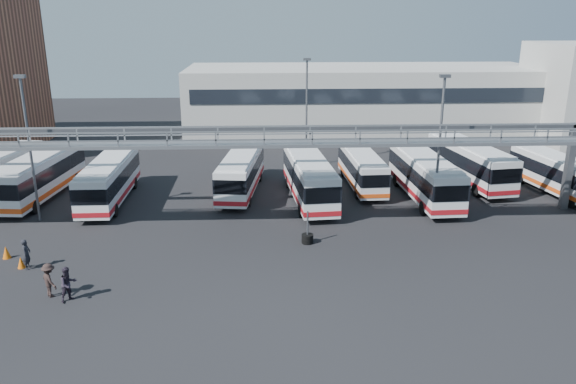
{
  "coord_description": "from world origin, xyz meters",
  "views": [
    {
      "loc": [
        -0.01,
        -30.12,
        13.97
      ],
      "look_at": [
        1.56,
        6.0,
        2.52
      ],
      "focal_mm": 35.0,
      "sensor_mm": 36.0,
      "label": 1
    }
  ],
  "objects_px": {
    "light_pole_mid": "(440,141)",
    "cone_right": "(21,262)",
    "bus_2": "(109,179)",
    "bus_8": "(469,162)",
    "bus_0": "(3,169)",
    "pedestrian_a": "(27,254)",
    "bus_6": "(362,168)",
    "light_pole_left": "(29,142)",
    "light_pole_back": "(307,107)",
    "bus_5": "(309,177)",
    "pedestrian_c": "(49,280)",
    "bus_4": "(241,172)",
    "bus_7": "(425,175)",
    "bus_9": "(559,174)",
    "pedestrian_b": "(68,284)",
    "bus_1": "(40,175)",
    "tire_stack": "(307,238)",
    "cone_left": "(6,252)"
  },
  "relations": [
    {
      "from": "pedestrian_a",
      "to": "cone_right",
      "type": "distance_m",
      "value": 0.71
    },
    {
      "from": "light_pole_back",
      "to": "bus_2",
      "type": "xyz_separation_m",
      "value": [
        -16.02,
        -9.96,
        -3.89
      ]
    },
    {
      "from": "bus_9",
      "to": "bus_7",
      "type": "bearing_deg",
      "value": 174.96
    },
    {
      "from": "light_pole_back",
      "to": "bus_0",
      "type": "xyz_separation_m",
      "value": [
        -25.73,
        -6.16,
        -3.98
      ]
    },
    {
      "from": "light_pole_left",
      "to": "bus_4",
      "type": "xyz_separation_m",
      "value": [
        14.08,
        5.96,
        -3.93
      ]
    },
    {
      "from": "bus_9",
      "to": "bus_2",
      "type": "bearing_deg",
      "value": 172.0
    },
    {
      "from": "light_pole_back",
      "to": "pedestrian_a",
      "type": "xyz_separation_m",
      "value": [
        -17.69,
        -21.99,
        -4.83
      ]
    },
    {
      "from": "light_pole_left",
      "to": "bus_6",
      "type": "distance_m",
      "value": 25.56
    },
    {
      "from": "bus_7",
      "to": "cone_right",
      "type": "bearing_deg",
      "value": -158.97
    },
    {
      "from": "pedestrian_a",
      "to": "pedestrian_c",
      "type": "relative_size",
      "value": 0.98
    },
    {
      "from": "light_pole_left",
      "to": "bus_4",
      "type": "relative_size",
      "value": 0.94
    },
    {
      "from": "pedestrian_c",
      "to": "light_pole_back",
      "type": "bearing_deg",
      "value": -74.72
    },
    {
      "from": "pedestrian_a",
      "to": "pedestrian_b",
      "type": "bearing_deg",
      "value": -139.29
    },
    {
      "from": "bus_5",
      "to": "bus_2",
      "type": "bearing_deg",
      "value": 173.91
    },
    {
      "from": "bus_0",
      "to": "cone_right",
      "type": "relative_size",
      "value": 15.5
    },
    {
      "from": "bus_7",
      "to": "bus_8",
      "type": "xyz_separation_m",
      "value": [
        5.05,
        4.11,
        -0.0
      ]
    },
    {
      "from": "pedestrian_b",
      "to": "cone_right",
      "type": "height_order",
      "value": "pedestrian_b"
    },
    {
      "from": "bus_6",
      "to": "pedestrian_a",
      "type": "relative_size",
      "value": 5.61
    },
    {
      "from": "bus_0",
      "to": "bus_7",
      "type": "distance_m",
      "value": 34.53
    },
    {
      "from": "pedestrian_a",
      "to": "tire_stack",
      "type": "distance_m",
      "value": 16.66
    },
    {
      "from": "light_pole_back",
      "to": "bus_7",
      "type": "distance_m",
      "value": 13.91
    },
    {
      "from": "bus_2",
      "to": "bus_0",
      "type": "bearing_deg",
      "value": 157.79
    },
    {
      "from": "bus_8",
      "to": "pedestrian_b",
      "type": "bearing_deg",
      "value": -152.61
    },
    {
      "from": "bus_9",
      "to": "cone_right",
      "type": "distance_m",
      "value": 39.8
    },
    {
      "from": "bus_7",
      "to": "pedestrian_b",
      "type": "distance_m",
      "value": 27.51
    },
    {
      "from": "bus_6",
      "to": "bus_8",
      "type": "height_order",
      "value": "bus_8"
    },
    {
      "from": "bus_0",
      "to": "bus_4",
      "type": "distance_m",
      "value": 19.9
    },
    {
      "from": "bus_4",
      "to": "bus_7",
      "type": "height_order",
      "value": "bus_7"
    },
    {
      "from": "light_pole_mid",
      "to": "cone_left",
      "type": "height_order",
      "value": "light_pole_mid"
    },
    {
      "from": "light_pole_mid",
      "to": "cone_right",
      "type": "relative_size",
      "value": 14.84
    },
    {
      "from": "bus_9",
      "to": "cone_left",
      "type": "distance_m",
      "value": 40.77
    },
    {
      "from": "bus_4",
      "to": "tire_stack",
      "type": "relative_size",
      "value": 5.06
    },
    {
      "from": "bus_9",
      "to": "pedestrian_c",
      "type": "distance_m",
      "value": 38.32
    },
    {
      "from": "bus_8",
      "to": "pedestrian_a",
      "type": "height_order",
      "value": "bus_8"
    },
    {
      "from": "bus_4",
      "to": "pedestrian_a",
      "type": "bearing_deg",
      "value": -123.32
    },
    {
      "from": "bus_5",
      "to": "pedestrian_c",
      "type": "distance_m",
      "value": 21.09
    },
    {
      "from": "cone_left",
      "to": "bus_8",
      "type": "bearing_deg",
      "value": 23.32
    },
    {
      "from": "bus_1",
      "to": "tire_stack",
      "type": "distance_m",
      "value": 22.88
    },
    {
      "from": "bus_7",
      "to": "bus_9",
      "type": "relative_size",
      "value": 1.09
    },
    {
      "from": "bus_2",
      "to": "bus_8",
      "type": "bearing_deg",
      "value": 6.48
    },
    {
      "from": "bus_7",
      "to": "pedestrian_a",
      "type": "relative_size",
      "value": 6.46
    },
    {
      "from": "light_pole_left",
      "to": "pedestrian_a",
      "type": "height_order",
      "value": "light_pole_left"
    },
    {
      "from": "bus_1",
      "to": "bus_0",
      "type": "bearing_deg",
      "value": 152.28
    },
    {
      "from": "bus_5",
      "to": "bus_8",
      "type": "xyz_separation_m",
      "value": [
        14.14,
        4.12,
        -0.0
      ]
    },
    {
      "from": "light_pole_left",
      "to": "light_pole_back",
      "type": "xyz_separation_m",
      "value": [
        20.0,
        14.0,
        0.0
      ]
    },
    {
      "from": "cone_right",
      "to": "pedestrian_c",
      "type": "bearing_deg",
      "value": -50.34
    },
    {
      "from": "bus_2",
      "to": "pedestrian_c",
      "type": "height_order",
      "value": "bus_2"
    },
    {
      "from": "bus_0",
      "to": "pedestrian_a",
      "type": "height_order",
      "value": "bus_0"
    },
    {
      "from": "light_pole_mid",
      "to": "cone_right",
      "type": "bearing_deg",
      "value": -165.21
    },
    {
      "from": "bus_8",
      "to": "bus_9",
      "type": "xyz_separation_m",
      "value": [
        6.11,
        -3.42,
        -0.19
      ]
    }
  ]
}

